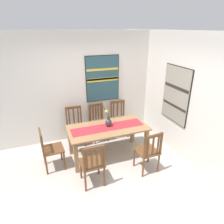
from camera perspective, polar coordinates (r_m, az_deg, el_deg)
name	(u,v)px	position (r m, az deg, el deg)	size (l,w,h in m)	color
ground_plane	(107,178)	(4.16, -1.32, -18.50)	(6.40, 6.40, 0.03)	#B2A89E
wall_back	(83,88)	(5.10, -8.47, 6.97)	(6.40, 0.12, 2.70)	silver
wall_side	(193,103)	(4.34, 22.36, 2.53)	(0.12, 6.40, 2.70)	silver
dining_table	(108,132)	(4.44, -1.21, -5.63)	(1.75, 0.85, 0.72)	#8E6642
table_runner	(108,127)	(4.39, -1.23, -4.35)	(1.61, 0.36, 0.01)	#B7232D
centerpiece_vase	(108,121)	(4.36, -1.06, -2.69)	(0.25, 0.18, 0.62)	#333338
chair_0	(75,126)	(5.05, -10.57, -3.87)	(0.44, 0.44, 0.95)	brown
chair_1	(50,149)	(4.31, -17.38, -10.01)	(0.44, 0.44, 0.90)	brown
chair_2	(148,151)	(4.10, 10.43, -10.98)	(0.44, 0.44, 0.93)	brown
chair_3	(119,118)	(5.38, 2.00, -1.76)	(0.45, 0.45, 0.94)	brown
chair_4	(93,163)	(3.74, -5.58, -14.46)	(0.42, 0.42, 0.91)	brown
chair_5	(98,121)	(5.19, -4.14, -2.66)	(0.44, 0.44, 0.94)	brown
painting_on_back_wall	(103,79)	(5.12, -2.73, 9.53)	(0.88, 0.05, 1.17)	black
painting_on_side_wall	(176,95)	(4.63, 17.93, 4.73)	(0.05, 0.86, 1.26)	black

